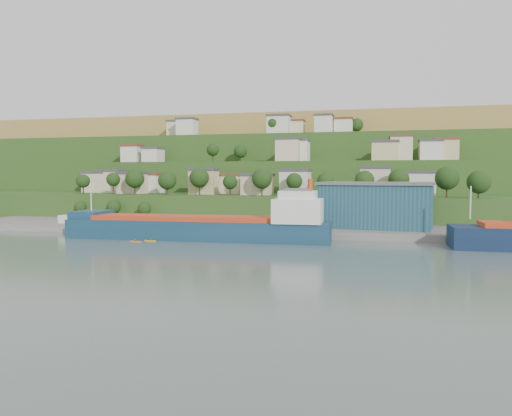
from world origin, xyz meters
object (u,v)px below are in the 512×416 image
(cargo_ship_near, at_px, (205,229))
(warehouse, at_px, (376,204))
(kayak_orange, at_px, (135,241))
(caravan, at_px, (69,221))

(cargo_ship_near, xyz_separation_m, warehouse, (43.15, 22.99, 5.59))
(cargo_ship_near, relative_size, kayak_orange, 22.93)
(warehouse, relative_size, caravan, 4.85)
(caravan, xyz_separation_m, kayak_orange, (32.93, -20.63, -2.58))
(cargo_ship_near, xyz_separation_m, caravan, (-48.40, 12.25, -0.05))
(cargo_ship_near, height_order, warehouse, cargo_ship_near)
(cargo_ship_near, height_order, caravan, cargo_ship_near)
(caravan, distance_m, kayak_orange, 38.95)
(cargo_ship_near, distance_m, kayak_orange, 17.78)
(warehouse, xyz_separation_m, caravan, (-91.55, -10.74, -5.64))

